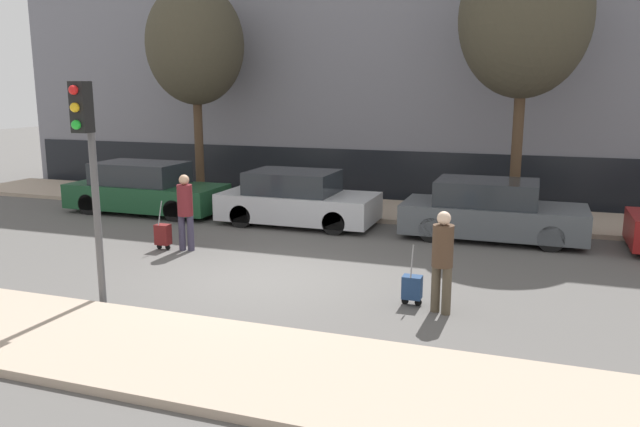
{
  "coord_description": "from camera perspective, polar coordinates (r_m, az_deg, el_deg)",
  "views": [
    {
      "loc": [
        4.79,
        -10.54,
        3.6
      ],
      "look_at": [
        0.44,
        1.8,
        0.95
      ],
      "focal_mm": 35.0,
      "sensor_mm": 36.0,
      "label": 1
    }
  ],
  "objects": [
    {
      "name": "bare_tree_down_street",
      "position": [
        17.39,
        18.22,
        16.61
      ],
      "size": [
        3.33,
        3.33,
        7.27
      ],
      "color": "#4C3826",
      "rests_on": "sidewalk_far"
    },
    {
      "name": "building_facade",
      "position": [
        21.38,
        6.67,
        15.89
      ],
      "size": [
        28.0,
        2.11,
        10.61
      ],
      "color": "slate",
      "rests_on": "ground_plane"
    },
    {
      "name": "parked_car_0",
      "position": [
        18.91,
        -15.71,
        2.14
      ],
      "size": [
        4.59,
        1.82,
        1.47
      ],
      "color": "#194728",
      "rests_on": "ground_plane"
    },
    {
      "name": "pedestrian_right",
      "position": [
        10.18,
        11.13,
        -3.83
      ],
      "size": [
        0.34,
        0.34,
        1.69
      ],
      "rotation": [
        0.0,
        0.0,
        -0.38
      ],
      "color": "#4C4233",
      "rests_on": "ground_plane"
    },
    {
      "name": "sidewalk_near",
      "position": [
        9.04,
        -14.81,
        -12.02
      ],
      "size": [
        28.0,
        2.5,
        0.12
      ],
      "color": "tan",
      "rests_on": "ground_plane"
    },
    {
      "name": "pedestrian_left",
      "position": [
        14.17,
        -12.22,
        0.52
      ],
      "size": [
        0.35,
        0.34,
        1.72
      ],
      "rotation": [
        0.0,
        0.0,
        0.21
      ],
      "color": "#383347",
      "rests_on": "ground_plane"
    },
    {
      "name": "parked_car_1",
      "position": [
        16.63,
        -2.11,
        1.28
      ],
      "size": [
        4.13,
        1.9,
        1.43
      ],
      "color": "#B7BABF",
      "rests_on": "ground_plane"
    },
    {
      "name": "sidewalk_far",
      "position": [
        18.53,
        4.07,
        0.4
      ],
      "size": [
        28.0,
        3.0,
        0.12
      ],
      "color": "tan",
      "rests_on": "ground_plane"
    },
    {
      "name": "bare_tree_near_crossing",
      "position": [
        20.63,
        -11.35,
        14.86
      ],
      "size": [
        3.07,
        3.07,
        6.68
      ],
      "color": "#4C3826",
      "rests_on": "sidewalk_far"
    },
    {
      "name": "traffic_light",
      "position": [
        10.71,
        -20.49,
        5.58
      ],
      "size": [
        0.28,
        0.47,
        3.7
      ],
      "color": "#515154",
      "rests_on": "ground_plane"
    },
    {
      "name": "trolley_right",
      "position": [
        10.63,
        8.41,
        -6.69
      ],
      "size": [
        0.34,
        0.29,
        1.05
      ],
      "color": "navy",
      "rests_on": "ground_plane"
    },
    {
      "name": "parked_car_2",
      "position": [
        15.58,
        15.37,
        0.17
      ],
      "size": [
        4.3,
        1.84,
        1.42
      ],
      "color": "#4C5156",
      "rests_on": "ground_plane"
    },
    {
      "name": "trolley_left",
      "position": [
        14.49,
        -14.17,
        -1.88
      ],
      "size": [
        0.34,
        0.29,
        1.12
      ],
      "color": "maroon",
      "rests_on": "ground_plane"
    },
    {
      "name": "ground_plane",
      "position": [
        12.13,
        -4.82,
        -5.86
      ],
      "size": [
        80.0,
        80.0,
        0.0
      ],
      "primitive_type": "plane",
      "color": "#565451"
    }
  ]
}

